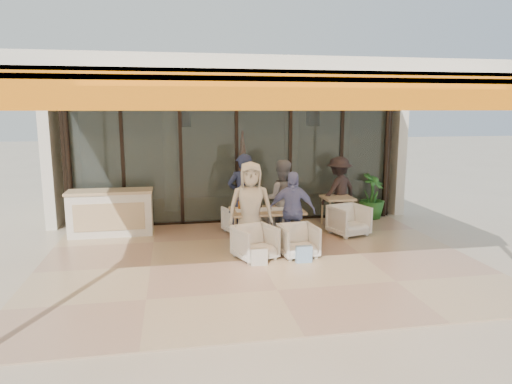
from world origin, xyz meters
TOP-DOWN VIEW (x-y plane):
  - ground at (0.00, 0.00)m, footprint 70.00×70.00m
  - terrace_floor at (0.00, 0.00)m, footprint 8.00×6.00m
  - terrace_structure at (0.00, -0.26)m, footprint 8.00×6.00m
  - glass_storefront at (0.00, 3.00)m, footprint 8.08×0.10m
  - interior_block at (0.01, 5.31)m, footprint 9.05×3.62m
  - host_counter at (-2.94, 2.30)m, footprint 1.85×0.65m
  - dining_table at (0.35, 1.05)m, footprint 1.50×0.90m
  - chair_far_left at (-0.07, 1.99)m, footprint 0.84×0.82m
  - chair_far_right at (0.77, 1.99)m, footprint 0.75×0.72m
  - chair_near_left at (-0.07, 0.09)m, footprint 0.89×0.86m
  - chair_near_right at (0.77, 0.09)m, footprint 0.74×0.70m
  - diner_navy at (-0.07, 1.49)m, footprint 0.69×0.45m
  - diner_grey at (0.77, 1.49)m, footprint 0.93×0.77m
  - diner_cream at (-0.07, 0.59)m, footprint 0.93×0.66m
  - diner_periwinkle at (0.77, 0.59)m, footprint 1.01×0.63m
  - tote_bag_cream at (-0.07, -0.31)m, footprint 0.30×0.10m
  - tote_bag_blue at (0.77, -0.31)m, footprint 0.30×0.10m
  - side_table at (2.30, 2.10)m, footprint 0.70×0.70m
  - side_chair at (2.30, 1.35)m, footprint 0.91×0.88m
  - standing_woman at (2.47, 2.48)m, footprint 1.24×1.05m
  - potted_palm at (3.48, 2.75)m, footprint 0.93×0.93m

SIDE VIEW (x-z plane):
  - ground at x=0.00m, z-range 0.00..0.00m
  - terrace_floor at x=0.00m, z-range 0.00..0.01m
  - tote_bag_cream at x=-0.07m, z-range 0.00..0.34m
  - tote_bag_blue at x=0.77m, z-range 0.00..0.34m
  - chair_far_right at x=0.77m, z-range 0.00..0.68m
  - chair_far_left at x=-0.07m, z-range 0.00..0.69m
  - chair_near_right at x=0.77m, z-range 0.00..0.70m
  - chair_near_left at x=-0.07m, z-range 0.00..0.72m
  - side_chair at x=2.30m, z-range 0.00..0.76m
  - host_counter at x=-2.94m, z-range 0.01..1.05m
  - potted_palm at x=3.48m, z-range 0.00..1.18m
  - side_table at x=2.30m, z-range 0.27..1.01m
  - dining_table at x=0.35m, z-range 0.22..1.15m
  - diner_periwinkle at x=0.77m, z-range 0.00..1.60m
  - standing_woman at x=2.47m, z-range 0.00..1.67m
  - diner_grey at x=0.77m, z-range 0.00..1.73m
  - diner_cream at x=-0.07m, z-range 0.00..1.81m
  - diner_navy at x=-0.07m, z-range 0.00..1.88m
  - glass_storefront at x=0.00m, z-range 0.00..3.20m
  - interior_block at x=0.01m, z-range 0.47..3.99m
  - terrace_structure at x=0.00m, z-range 1.55..4.95m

